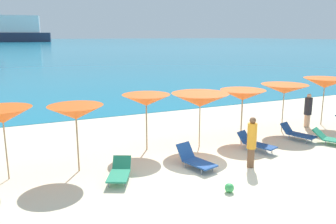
# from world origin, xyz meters

# --- Properties ---
(ground_plane) EXTENTS (50.00, 100.00, 0.30)m
(ground_plane) POSITION_xyz_m (0.00, 10.00, -0.15)
(ground_plane) COLOR beige
(ocean_water) EXTENTS (650.00, 440.00, 0.02)m
(ocean_water) POSITION_xyz_m (0.00, 229.36, 0.01)
(ocean_water) COLOR teal
(ocean_water) RESTS_ON ground_plane
(umbrella_1) EXTENTS (1.85, 1.85, 2.27)m
(umbrella_1) POSITION_xyz_m (-5.91, 2.47, 2.04)
(umbrella_1) COLOR #9E7F59
(umbrella_1) RESTS_ON ground_plane
(umbrella_2) EXTENTS (1.88, 1.88, 2.22)m
(umbrella_2) POSITION_xyz_m (-3.78, 2.23, 1.99)
(umbrella_2) COLOR #9E7F59
(umbrella_2) RESTS_ON ground_plane
(umbrella_3) EXTENTS (1.84, 1.84, 2.20)m
(umbrella_3) POSITION_xyz_m (-0.95, 3.36, 1.97)
(umbrella_3) COLOR #9E7F59
(umbrella_3) RESTS_ON ground_plane
(umbrella_4) EXTENTS (2.43, 2.43, 2.18)m
(umbrella_4) POSITION_xyz_m (1.11, 2.83, 1.91)
(umbrella_4) COLOR #9E7F59
(umbrella_4) RESTS_ON ground_plane
(umbrella_5) EXTENTS (2.07, 2.07, 2.14)m
(umbrella_5) POSITION_xyz_m (3.33, 3.09, 1.91)
(umbrella_5) COLOR #9E7F59
(umbrella_5) RESTS_ON ground_plane
(umbrella_6) EXTENTS (2.26, 2.26, 2.20)m
(umbrella_6) POSITION_xyz_m (5.80, 3.29, 1.99)
(umbrella_6) COLOR #9E7F59
(umbrella_6) RESTS_ON ground_plane
(umbrella_7) EXTENTS (2.27, 2.27, 2.35)m
(umbrella_7) POSITION_xyz_m (8.43, 3.37, 2.10)
(umbrella_7) COLOR #9E7F59
(umbrella_7) RESTS_ON ground_plane
(lounge_chair_1) EXTENTS (0.97, 1.56, 0.74)m
(lounge_chair_1) POSITION_xyz_m (-0.15, 0.91, 0.30)
(lounge_chair_1) COLOR #1E478C
(lounge_chair_1) RESTS_ON ground_plane
(lounge_chair_2) EXTENTS (0.99, 1.63, 0.66)m
(lounge_chair_2) POSITION_xyz_m (2.86, 1.49, 0.31)
(lounge_chair_2) COLOR #1E478C
(lounge_chair_2) RESTS_ON ground_plane
(lounge_chair_3) EXTENTS (0.95, 1.57, 0.65)m
(lounge_chair_3) POSITION_xyz_m (5.39, 1.91, 0.30)
(lounge_chair_3) COLOR #1E478C
(lounge_chair_3) RESTS_ON ground_plane
(lounge_chair_4) EXTENTS (1.22, 1.67, 0.57)m
(lounge_chair_4) POSITION_xyz_m (6.24, 0.83, 0.25)
(lounge_chair_4) COLOR #268C66
(lounge_chair_4) RESTS_ON ground_plane
(lounge_chair_6) EXTENTS (1.11, 1.44, 0.61)m
(lounge_chair_6) POSITION_xyz_m (-2.78, 0.93, 0.28)
(lounge_chair_6) COLOR #268C66
(lounge_chair_6) RESTS_ON ground_plane
(beachgoer_1) EXTENTS (0.36, 0.36, 1.66)m
(beachgoer_1) POSITION_xyz_m (7.39, 3.30, 0.87)
(beachgoer_1) COLOR #DBAA84
(beachgoer_1) RESTS_ON ground_plane
(beachgoer_3) EXTENTS (0.32, 0.32, 1.75)m
(beachgoer_3) POSITION_xyz_m (1.61, 0.16, 0.93)
(beachgoer_3) COLOR brown
(beachgoer_3) RESTS_ON ground_plane
(beach_ball) EXTENTS (0.27, 0.27, 0.27)m
(beach_ball) POSITION_xyz_m (-0.16, -1.17, 0.14)
(beach_ball) COLOR #3FB259
(beach_ball) RESTS_ON ground_plane
(cruise_ship) EXTENTS (52.70, 17.49, 20.12)m
(cruise_ship) POSITION_xyz_m (-4.76, 247.56, 7.64)
(cruise_ship) COLOR #262D47
(cruise_ship) RESTS_ON ocean_water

